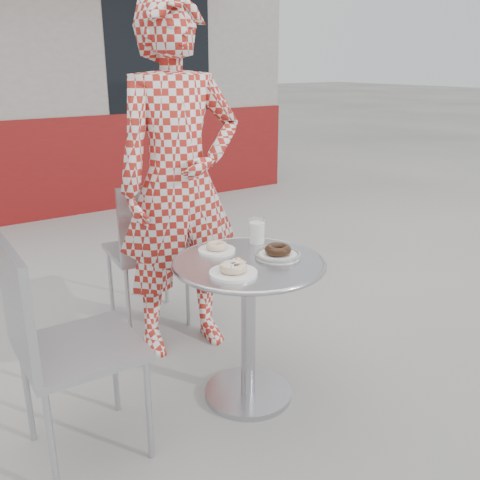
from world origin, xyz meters
TOP-DOWN VIEW (x-y plane):
  - ground at (0.00, 0.00)m, footprint 60.00×60.00m
  - bistro_table at (-0.00, -0.02)m, footprint 0.68×0.68m
  - chair_far at (-0.05, 0.96)m, footprint 0.47×0.47m
  - chair_left at (-0.77, 0.04)m, footprint 0.45×0.44m
  - seated_person at (-0.00, 0.61)m, footprint 0.72×0.52m
  - plate_far at (-0.05, 0.16)m, footprint 0.17×0.17m
  - plate_near at (-0.15, -0.11)m, footprint 0.20×0.20m
  - plate_checker at (0.13, -0.05)m, footprint 0.21×0.21m
  - milk_cup at (0.17, 0.15)m, footprint 0.08×0.08m

SIDE VIEW (x-z plane):
  - ground at x=0.00m, z-range 0.00..0.00m
  - chair_far at x=-0.05m, z-range -0.17..0.72m
  - chair_left at x=-0.77m, z-range -0.18..0.74m
  - bistro_table at x=0.00m, z-range 0.18..0.87m
  - plate_far at x=-0.05m, z-range 0.68..0.73m
  - plate_checker at x=0.13m, z-range 0.68..0.73m
  - plate_near at x=-0.15m, z-range 0.68..0.74m
  - milk_cup at x=0.17m, z-range 0.68..0.81m
  - seated_person at x=0.00m, z-range 0.00..1.84m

